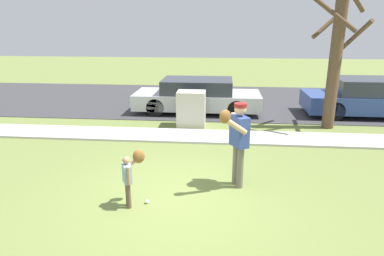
% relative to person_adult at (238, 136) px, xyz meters
% --- Properties ---
extents(ground_plane, '(48.00, 48.00, 0.00)m').
position_rel_person_adult_xyz_m(ground_plane, '(-1.14, 2.96, -1.08)').
color(ground_plane, olive).
extents(sidewalk_strip, '(36.00, 1.20, 0.06)m').
position_rel_person_adult_xyz_m(sidewalk_strip, '(-1.14, 3.06, -1.05)').
color(sidewalk_strip, '#B2B2AD').
rests_on(sidewalk_strip, ground).
extents(road_surface, '(36.00, 6.80, 0.02)m').
position_rel_person_adult_xyz_m(road_surface, '(-1.14, 8.06, -1.07)').
color(road_surface, '#38383A').
rests_on(road_surface, ground).
extents(person_adult, '(0.62, 0.83, 1.73)m').
position_rel_person_adult_xyz_m(person_adult, '(0.00, 0.00, 0.00)').
color(person_adult, '#6B6656').
rests_on(person_adult, ground).
extents(person_child, '(0.41, 0.52, 1.02)m').
position_rel_person_adult_xyz_m(person_child, '(-1.92, -0.93, -0.42)').
color(person_child, brown).
rests_on(person_child, ground).
extents(baseball, '(0.07, 0.07, 0.07)m').
position_rel_person_adult_xyz_m(baseball, '(-1.66, -0.86, -1.05)').
color(baseball, white).
rests_on(baseball, ground).
extents(utility_cabinet, '(0.89, 0.68, 1.14)m').
position_rel_person_adult_xyz_m(utility_cabinet, '(-1.31, 4.18, -0.51)').
color(utility_cabinet, beige).
rests_on(utility_cabinet, ground).
extents(street_tree_near, '(1.84, 1.88, 4.33)m').
position_rel_person_adult_xyz_m(street_tree_near, '(3.04, 4.40, 1.24)').
color(street_tree_near, brown).
rests_on(street_tree_near, ground).
extents(parked_sedan_silver, '(4.60, 1.80, 1.23)m').
position_rel_person_adult_xyz_m(parked_sedan_silver, '(-1.26, 5.99, -0.46)').
color(parked_sedan_silver, silver).
rests_on(parked_sedan_silver, road_surface).
extents(parked_wagon_blue, '(4.50, 1.80, 1.33)m').
position_rel_person_adult_xyz_m(parked_wagon_blue, '(4.88, 6.01, -0.42)').
color(parked_wagon_blue, '#2D478C').
rests_on(parked_wagon_blue, road_surface).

